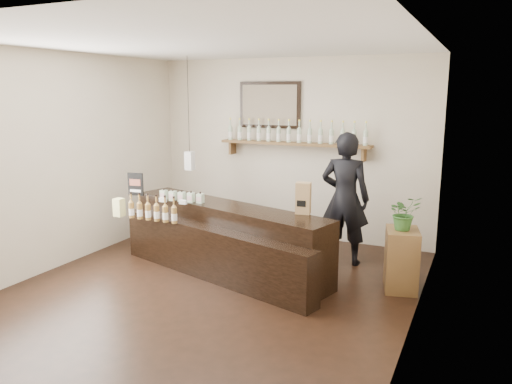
% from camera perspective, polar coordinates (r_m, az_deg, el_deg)
% --- Properties ---
extents(ground, '(5.00, 5.00, 0.00)m').
position_cam_1_polar(ground, '(6.02, -4.90, -10.94)').
color(ground, black).
rests_on(ground, ground).
extents(room_shell, '(5.00, 5.00, 5.00)m').
position_cam_1_polar(room_shell, '(5.60, -5.19, 5.39)').
color(room_shell, beige).
rests_on(room_shell, ground).
extents(back_wall_decor, '(2.66, 0.96, 1.69)m').
position_cam_1_polar(back_wall_decor, '(7.79, 2.72, 7.46)').
color(back_wall_decor, brown).
rests_on(back_wall_decor, ground).
extents(counter, '(3.08, 1.64, 1.00)m').
position_cam_1_polar(counter, '(6.46, -3.86, -5.57)').
color(counter, black).
rests_on(counter, ground).
extents(promo_sign, '(0.23, 0.06, 0.32)m').
position_cam_1_polar(promo_sign, '(7.17, -13.60, 0.86)').
color(promo_sign, black).
rests_on(promo_sign, counter).
extents(paper_bag, '(0.19, 0.16, 0.38)m').
position_cam_1_polar(paper_bag, '(5.95, 5.42, -0.70)').
color(paper_bag, '#A07C4D').
rests_on(paper_bag, counter).
extents(tape_dispenser, '(0.15, 0.08, 0.12)m').
position_cam_1_polar(tape_dispenser, '(5.97, 5.28, -2.08)').
color(tape_dispenser, '#1A3AB9').
rests_on(tape_dispenser, counter).
extents(side_cabinet, '(0.47, 0.57, 0.72)m').
position_cam_1_polar(side_cabinet, '(6.11, 16.27, -7.42)').
color(side_cabinet, brown).
rests_on(side_cabinet, ground).
extents(potted_plant, '(0.48, 0.47, 0.40)m').
position_cam_1_polar(potted_plant, '(5.96, 16.57, -2.30)').
color(potted_plant, '#305F26').
rests_on(potted_plant, side_cabinet).
extents(shopkeeper, '(0.75, 0.51, 2.01)m').
position_cam_1_polar(shopkeeper, '(6.71, 10.17, 0.21)').
color(shopkeeper, black).
rests_on(shopkeeper, ground).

